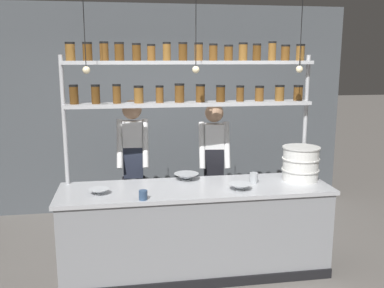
{
  "coord_description": "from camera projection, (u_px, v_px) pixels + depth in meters",
  "views": [
    {
      "loc": [
        -0.71,
        -4.09,
        2.19
      ],
      "look_at": [
        -0.0,
        0.2,
        1.32
      ],
      "focal_mm": 40.0,
      "sensor_mm": 36.0,
      "label": 1
    }
  ],
  "objects": [
    {
      "name": "prep_bowl_near_left",
      "position": [
        99.0,
        192.0,
        4.08
      ],
      "size": [
        0.2,
        0.2,
        0.05
      ],
      "color": "silver",
      "rests_on": "prep_counter"
    },
    {
      "name": "chef_center",
      "position": [
        214.0,
        164.0,
        5.04
      ],
      "size": [
        0.38,
        0.31,
        1.68
      ],
      "rotation": [
        0.0,
        0.0,
        -0.11
      ],
      "color": "black",
      "rests_on": "ground_plane"
    },
    {
      "name": "serving_cup_front",
      "position": [
        254.0,
        178.0,
        4.45
      ],
      "size": [
        0.09,
        0.09,
        0.11
      ],
      "color": "#B2B7BC",
      "rests_on": "prep_counter"
    },
    {
      "name": "pendant_light_row",
      "position": [
        197.0,
        64.0,
        4.08
      ],
      "size": [
        2.14,
        0.07,
        0.83
      ],
      "color": "black"
    },
    {
      "name": "chef_left",
      "position": [
        133.0,
        162.0,
        4.96
      ],
      "size": [
        0.37,
        0.31,
        1.73
      ],
      "rotation": [
        0.0,
        0.0,
        -0.07
      ],
      "color": "black",
      "rests_on": "ground_plane"
    },
    {
      "name": "ground_plane",
      "position": [
        195.0,
        271.0,
        4.5
      ],
      "size": [
        40.0,
        40.0,
        0.0
      ],
      "primitive_type": "plane",
      "color": "slate"
    },
    {
      "name": "back_wall",
      "position": [
        171.0,
        109.0,
        6.23
      ],
      "size": [
        5.14,
        0.12,
        2.94
      ],
      "primitive_type": "cube",
      "color": "#4C5156",
      "rests_on": "ground_plane"
    },
    {
      "name": "container_stack",
      "position": [
        301.0,
        163.0,
        4.53
      ],
      "size": [
        0.4,
        0.4,
        0.36
      ],
      "color": "white",
      "rests_on": "prep_counter"
    },
    {
      "name": "spice_shelf_unit",
      "position": [
        190.0,
        85.0,
        4.44
      ],
      "size": [
        2.62,
        0.28,
        2.37
      ],
      "color": "#B7BABF",
      "rests_on": "ground_plane"
    },
    {
      "name": "serving_cup_by_board",
      "position": [
        143.0,
        195.0,
        3.92
      ],
      "size": [
        0.08,
        0.08,
        0.09
      ],
      "color": "#334C70",
      "rests_on": "prep_counter"
    },
    {
      "name": "prep_bowl_center_front",
      "position": [
        240.0,
        187.0,
        4.21
      ],
      "size": [
        0.23,
        0.23,
        0.06
      ],
      "color": "silver",
      "rests_on": "prep_counter"
    },
    {
      "name": "prep_counter",
      "position": [
        196.0,
        230.0,
        4.41
      ],
      "size": [
        2.74,
        0.76,
        0.92
      ],
      "color": "gray",
      "rests_on": "ground_plane"
    },
    {
      "name": "prep_bowl_center_back",
      "position": [
        186.0,
        177.0,
        4.55
      ],
      "size": [
        0.26,
        0.26,
        0.07
      ],
      "color": "#B2B7BC",
      "rests_on": "prep_counter"
    }
  ]
}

